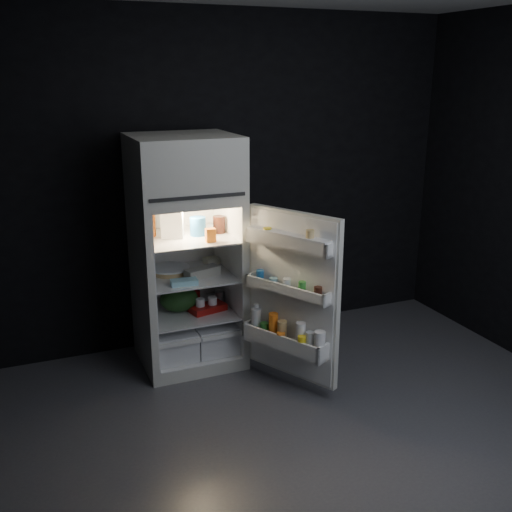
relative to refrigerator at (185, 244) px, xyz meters
name	(u,v)px	position (x,y,z in m)	size (l,w,h in m)	color
floor	(319,431)	(0.48, -1.32, -0.96)	(4.00, 3.40, 0.00)	#4C4C51
wall_back	(227,181)	(0.48, 0.38, 0.39)	(4.00, 0.00, 2.70)	black
refrigerator	(185,244)	(0.00, 0.00, 0.00)	(0.76, 0.71, 1.78)	silver
fridge_door	(291,299)	(0.55, -0.71, -0.27)	(0.50, 0.73, 1.22)	silver
milk_jug	(172,221)	(-0.09, 0.00, 0.19)	(0.16, 0.16, 0.24)	white
mayo_jar	(198,226)	(0.09, -0.04, 0.14)	(0.12, 0.12, 0.14)	#1E5DA3
jam_jar	(219,224)	(0.27, -0.02, 0.14)	(0.09, 0.09, 0.13)	black
amber_bottle	(150,222)	(-0.25, 0.07, 0.18)	(0.09, 0.09, 0.22)	#C96220
small_carton	(211,235)	(0.12, -0.25, 0.12)	(0.07, 0.05, 0.10)	orange
egg_carton	(202,272)	(0.09, -0.13, -0.19)	(0.27, 0.10, 0.07)	gray
pie	(170,271)	(-0.12, 0.03, -0.21)	(0.27, 0.27, 0.04)	tan
flat_package	(184,282)	(-0.09, -0.26, -0.21)	(0.19, 0.10, 0.04)	#8CC9D9
wrapped_pkg	(211,261)	(0.25, 0.14, -0.20)	(0.11, 0.09, 0.05)	#F3EDC7
produce_bag	(179,299)	(-0.07, -0.01, -0.43)	(0.30, 0.25, 0.20)	#193815
yogurt_tray	(208,308)	(0.13, -0.10, -0.50)	(0.28, 0.15, 0.05)	maroon
small_can_red	(196,296)	(0.10, 0.13, -0.48)	(0.07, 0.07, 0.09)	maroon
small_can_silver	(219,297)	(0.28, 0.05, -0.48)	(0.08, 0.08, 0.09)	#BCBBC0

